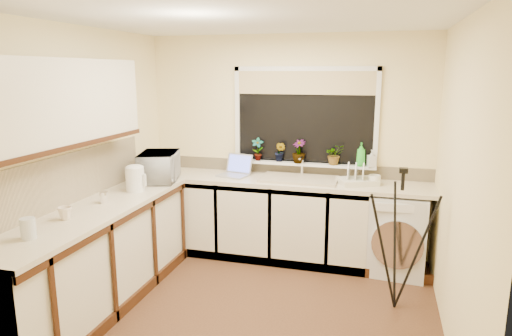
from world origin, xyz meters
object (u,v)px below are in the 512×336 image
object	(u,v)px
microwave	(159,167)
tripod	(399,240)
glass_jug	(28,228)
plant_d	(335,154)
steel_jar	(104,197)
cup_left	(65,213)
plant_b	(280,152)
laptop	(236,170)
soap_bottle_clear	(372,158)
plant_a	(258,149)
dish_rack	(357,181)
soap_bottle_green	(361,154)
washing_machine	(397,233)
kettle	(135,179)
plant_c	(299,151)
cup_back	(374,180)

from	to	relation	value
microwave	tripod	bearing A→B (deg)	-115.87
glass_jug	plant_d	distance (m)	3.08
steel_jar	cup_left	xyz separation A→B (m)	(-0.03, -0.49, 0.00)
glass_jug	plant_b	distance (m)	2.76
laptop	soap_bottle_clear	size ratio (longest dim) A/B	2.07
cup_left	plant_a	bearing A→B (deg)	63.06
dish_rack	laptop	bearing A→B (deg)	152.97
laptop	soap_bottle_green	world-z (taller)	soap_bottle_green
dish_rack	soap_bottle_green	size ratio (longest dim) A/B	1.49
washing_machine	cup_left	world-z (taller)	cup_left
glass_jug	plant_d	bearing A→B (deg)	52.71
laptop	dish_rack	world-z (taller)	laptop
plant_a	soap_bottle_green	xyz separation A→B (m)	(1.15, -0.01, -0.00)
kettle	cup_left	bearing A→B (deg)	-95.20
steel_jar	microwave	world-z (taller)	microwave
plant_c	cup_left	size ratio (longest dim) A/B	2.36
glass_jug	plant_d	size ratio (longest dim) A/B	0.67
kettle	washing_machine	bearing A→B (deg)	18.65
plant_a	cup_back	xyz separation A→B (m)	(1.31, -0.21, -0.23)
plant_c	soap_bottle_clear	xyz separation A→B (m)	(0.79, -0.00, -0.04)
washing_machine	steel_jar	world-z (taller)	steel_jar
steel_jar	soap_bottle_green	xyz separation A→B (m)	(2.15, 1.52, 0.23)
cup_left	tripod	bearing A→B (deg)	20.94
plant_a	steel_jar	bearing A→B (deg)	-123.10
steel_jar	plant_b	xyz separation A→B (m)	(1.26, 1.54, 0.21)
tripod	washing_machine	bearing A→B (deg)	109.88
tripod	soap_bottle_clear	xyz separation A→B (m)	(-0.28, 1.02, 0.51)
plant_c	cup_left	world-z (taller)	plant_c
plant_d	cup_left	world-z (taller)	plant_d
washing_machine	dish_rack	distance (m)	0.66
tripod	plant_a	world-z (taller)	plant_a
tripod	steel_jar	distance (m)	2.61
laptop	glass_jug	world-z (taller)	laptop
washing_machine	laptop	bearing A→B (deg)	-177.03
washing_machine	soap_bottle_clear	bearing A→B (deg)	147.42
washing_machine	kettle	size ratio (longest dim) A/B	3.58
dish_rack	plant_a	bearing A→B (deg)	144.33
laptop	tripod	xyz separation A→B (m)	(1.75, -0.87, -0.33)
tripod	microwave	bearing A→B (deg)	-168.73
kettle	plant_c	xyz separation A→B (m)	(1.42, 1.08, 0.16)
steel_jar	microwave	bearing A→B (deg)	85.00
steel_jar	cup_back	distance (m)	2.66
soap_bottle_green	plant_c	bearing A→B (deg)	-179.93
plant_a	microwave	bearing A→B (deg)	-145.87
cup_left	plant_c	bearing A→B (deg)	53.20
kettle	dish_rack	xyz separation A→B (m)	(2.07, 0.87, -0.09)
cup_back	glass_jug	bearing A→B (deg)	-135.76
kettle	dish_rack	size ratio (longest dim) A/B	0.62
glass_jug	plant_d	xyz separation A→B (m)	(1.86, 2.44, 0.19)
plant_b	laptop	bearing A→B (deg)	-159.68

